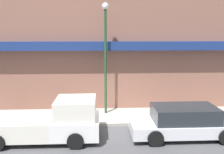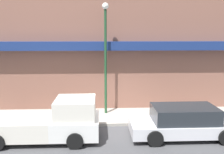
# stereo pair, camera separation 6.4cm
# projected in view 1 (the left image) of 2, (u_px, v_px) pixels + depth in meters

# --- Properties ---
(ground_plane) EXTENTS (80.00, 80.00, 0.00)m
(ground_plane) POSITION_uv_depth(u_px,v_px,m) (116.00, 126.00, 12.59)
(ground_plane) COLOR #424244
(sidewalk) EXTENTS (36.00, 2.64, 0.15)m
(sidewalk) POSITION_uv_depth(u_px,v_px,m) (115.00, 116.00, 13.87)
(sidewalk) COLOR #9E998E
(sidewalk) RESTS_ON ground
(building) EXTENTS (19.80, 3.80, 10.47)m
(building) POSITION_uv_depth(u_px,v_px,m) (112.00, 39.00, 15.90)
(building) COLOR brown
(building) RESTS_ON ground
(pickup_truck) EXTENTS (5.03, 2.23, 1.83)m
(pickup_truck) POSITION_uv_depth(u_px,v_px,m) (50.00, 122.00, 10.92)
(pickup_truck) COLOR white
(pickup_truck) RESTS_ON ground
(parked_car) EXTENTS (4.84, 2.09, 1.41)m
(parked_car) POSITION_uv_depth(u_px,v_px,m) (184.00, 122.00, 11.24)
(parked_car) COLOR silver
(parked_car) RESTS_ON ground
(fire_hydrant) EXTENTS (0.17, 0.17, 0.68)m
(fire_hydrant) POSITION_uv_depth(u_px,v_px,m) (175.00, 111.00, 13.50)
(fire_hydrant) COLOR #196633
(fire_hydrant) RESTS_ON sidewalk
(street_lamp) EXTENTS (0.36, 0.36, 6.10)m
(street_lamp) POSITION_uv_depth(u_px,v_px,m) (105.00, 47.00, 13.61)
(street_lamp) COLOR #1E4728
(street_lamp) RESTS_ON sidewalk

